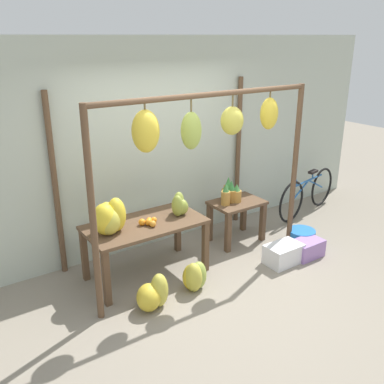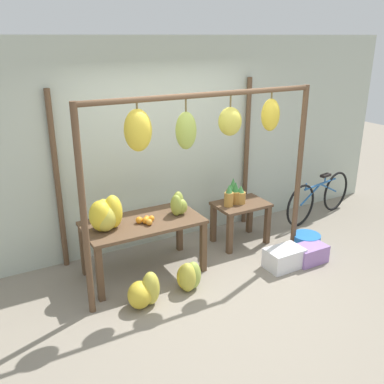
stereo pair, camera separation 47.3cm
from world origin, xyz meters
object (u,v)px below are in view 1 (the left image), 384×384
Objects in this scene: orange_pile at (149,222)px; parked_bicycle at (307,193)px; banana_pile_ground_left at (153,294)px; banana_pile_ground_right at (194,276)px; banana_pile_on_table at (109,219)px; blue_bucket at (301,238)px; papaya_pile at (179,205)px; fruit_crate_white at (283,254)px; pineapple_cluster at (230,193)px; fruit_crate_purple at (307,248)px.

parked_bicycle is (3.12, 0.29, -0.39)m from orange_pile.
banana_pile_ground_left is 1.29× the size of banana_pile_ground_right.
banana_pile_on_table reaches higher than blue_bucket.
banana_pile_on_table reaches higher than parked_bicycle.
banana_pile_on_table reaches higher than papaya_pile.
banana_pile_ground_left reaches higher than fruit_crate_white.
orange_pile reaches higher than parked_bicycle.
banana_pile_on_table is 2.31m from fruit_crate_white.
banana_pile_ground_right is at bearing -145.68° from pineapple_cluster.
banana_pile_on_table is 1.27× the size of banana_pile_ground_right.
orange_pile is at bearing 117.73° from banana_pile_ground_right.
blue_bucket is at bearing 1.82° from banana_pile_ground_right.
fruit_crate_white is at bearing -2.97° from banana_pile_ground_left.
fruit_crate_purple is (1.98, -0.73, -0.62)m from orange_pile.
papaya_pile is 0.67× the size of fruit_crate_purple.
papaya_pile is at bearing 0.20° from banana_pile_on_table.
banana_pile_on_table is at bearing 173.05° from orange_pile.
banana_pile_on_table is at bearing 160.30° from fruit_crate_white.
banana_pile_ground_right reaches higher than blue_bucket.
papaya_pile is at bearing 152.39° from fruit_crate_purple.
orange_pile is at bearing -174.63° from parked_bicycle.
pineapple_cluster is 1.11m from fruit_crate_white.
papaya_pile is 1.85m from fruit_crate_purple.
banana_pile_ground_left is at bearing -74.60° from banana_pile_on_table.
parked_bicycle reaches higher than fruit_crate_white.
banana_pile_ground_left reaches higher than fruit_crate_purple.
pineapple_cluster is 1.14× the size of papaya_pile.
fruit_crate_white is at bearing -79.72° from pineapple_cluster.
orange_pile is 0.64× the size of banana_pile_ground_right.
blue_bucket is at bearing -141.63° from parked_bicycle.
banana_pile_on_table is at bearing 105.40° from banana_pile_ground_left.
papaya_pile reaches higher than pineapple_cluster.
parked_bicycle is at bearing 5.01° from papaya_pile.
banana_pile_on_table reaches higher than fruit_crate_purple.
banana_pile_on_table is 2.68m from fruit_crate_purple.
banana_pile_on_table is 1.19m from banana_pile_ground_right.
fruit_crate_purple is (1.70, -0.20, -0.05)m from banana_pile_ground_right.
orange_pile is 0.80× the size of papaya_pile.
blue_bucket is (0.56, 0.20, -0.01)m from fruit_crate_white.
banana_pile_ground_right is 1.71m from fruit_crate_purple.
fruit_crate_purple is (-1.15, -1.03, -0.24)m from parked_bicycle.
fruit_crate_purple is at bearing -7.63° from fruit_crate_white.
banana_pile_ground_right is 0.75× the size of fruit_crate_white.
fruit_crate_purple is (1.51, -0.79, -0.71)m from papaya_pile.
fruit_crate_purple is (0.56, -0.97, -0.61)m from pineapple_cluster.
fruit_crate_white reaches higher than blue_bucket.
pineapple_cluster is at bearing 119.76° from fruit_crate_purple.
banana_pile_ground_right is 1.87m from blue_bucket.
parked_bicycle is at bearing 1.74° from pineapple_cluster.
pineapple_cluster is 1.49m from banana_pile_ground_right.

